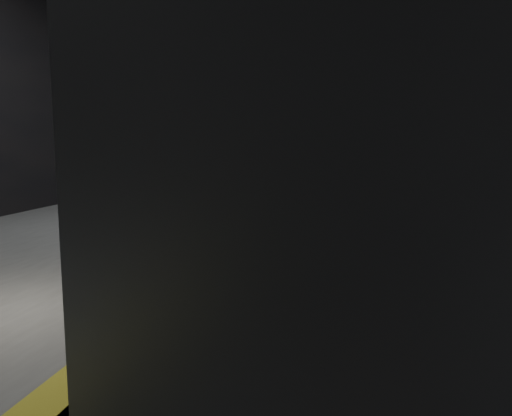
# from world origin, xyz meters

# --- Properties ---
(ground) EXTENTS (44.00, 44.00, 0.00)m
(ground) POSITION_xyz_m (0.00, 0.00, 0.00)
(ground) COLOR black
(ground) RESTS_ON ground
(platform_left) EXTENTS (9.00, 43.80, 1.00)m
(platform_left) POSITION_xyz_m (-7.50, 0.00, 0.50)
(platform_left) COLOR #52524F
(platform_left) RESTS_ON ground
(tactile_strip) EXTENTS (0.50, 43.80, 0.01)m
(tactile_strip) POSITION_xyz_m (-3.25, 0.00, 1.00)
(tactile_strip) COLOR olive
(tactile_strip) RESTS_ON platform_left
(track) EXTENTS (2.40, 43.00, 0.24)m
(track) POSITION_xyz_m (0.00, 0.00, 0.07)
(track) COLOR #3F3328
(track) RESTS_ON ground
(train) EXTENTS (3.05, 20.39, 5.45)m
(train) POSITION_xyz_m (-0.00, -1.25, 3.04)
(train) COLOR #9EA1A6
(train) RESTS_ON ground
(woman) EXTENTS (0.62, 0.45, 1.57)m
(woman) POSITION_xyz_m (-5.31, -3.82, 1.79)
(woman) COLOR tan
(woman) RESTS_ON platform_left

